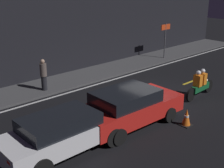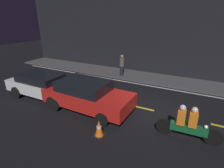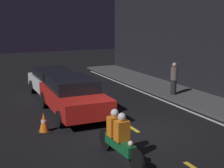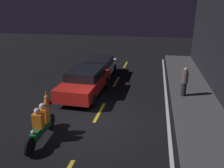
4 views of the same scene
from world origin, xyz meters
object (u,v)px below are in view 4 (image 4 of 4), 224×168
at_px(sedan_white, 99,68).
at_px(taxi_red, 85,81).
at_px(motorcycle, 41,124).
at_px(pedestrian, 185,82).
at_px(traffic_cone_near, 46,98).

relative_size(sedan_white, taxi_red, 1.00).
xyz_separation_m(sedan_white, motorcycle, (7.65, -0.24, -0.11)).
distance_m(taxi_red, pedestrian, 5.44).
bearing_deg(taxi_red, pedestrian, 97.47).
xyz_separation_m(sedan_white, pedestrian, (2.43, 5.40, 0.17)).
xyz_separation_m(taxi_red, motorcycle, (4.65, -0.22, -0.13)).
height_order(sedan_white, taxi_red, taxi_red).
xyz_separation_m(taxi_red, traffic_cone_near, (1.64, -1.59, -0.44)).
bearing_deg(traffic_cone_near, taxi_red, 136.03).
bearing_deg(pedestrian, sedan_white, -114.23).
height_order(taxi_red, pedestrian, pedestrian).
xyz_separation_m(motorcycle, traffic_cone_near, (-3.01, -1.36, -0.31)).
relative_size(sedan_white, motorcycle, 1.91).
bearing_deg(sedan_white, taxi_red, -0.04).
distance_m(motorcycle, pedestrian, 7.69).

